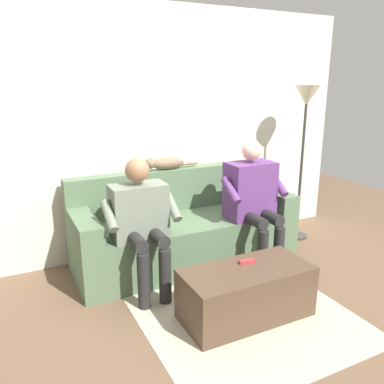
% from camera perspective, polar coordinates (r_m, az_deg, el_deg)
% --- Properties ---
extents(ground_plane, '(8.00, 8.00, 0.00)m').
position_cam_1_polar(ground_plane, '(3.44, 4.17, -14.43)').
color(ground_plane, brown).
extents(back_wall, '(4.25, 0.06, 2.45)m').
position_cam_1_polar(back_wall, '(4.05, -3.97, 8.58)').
color(back_wall, beige).
rests_on(back_wall, ground).
extents(couch, '(2.13, 0.77, 0.88)m').
position_cam_1_polar(couch, '(3.88, -1.14, -5.69)').
color(couch, '#516B4C').
rests_on(couch, ground).
extents(coffee_table, '(0.98, 0.46, 0.40)m').
position_cam_1_polar(coffee_table, '(3.08, 7.82, -14.24)').
color(coffee_table, '#4C3828').
rests_on(coffee_table, ground).
extents(person_left_seated, '(0.60, 0.55, 1.20)m').
position_cam_1_polar(person_left_seated, '(3.74, 8.82, -0.56)').
color(person_left_seated, '#5B3370').
rests_on(person_left_seated, ground).
extents(person_right_seated, '(0.61, 0.50, 1.14)m').
position_cam_1_polar(person_right_seated, '(3.25, -7.36, -3.66)').
color(person_right_seated, slate).
rests_on(person_right_seated, ground).
extents(cat_on_backrest, '(0.56, 0.12, 0.13)m').
position_cam_1_polar(cat_on_backrest, '(3.90, -3.86, 4.16)').
color(cat_on_backrest, '#756047').
rests_on(cat_on_backrest, couch).
extents(remote_red, '(0.12, 0.05, 0.03)m').
position_cam_1_polar(remote_red, '(3.06, 7.94, -9.93)').
color(remote_red, '#B73333').
rests_on(remote_red, coffee_table).
extents(floor_rug, '(1.54, 1.77, 0.01)m').
position_cam_1_polar(floor_rug, '(3.27, 6.38, -16.21)').
color(floor_rug, '#B7AD93').
rests_on(floor_rug, ground).
extents(floor_lamp, '(0.26, 0.26, 1.69)m').
position_cam_1_polar(floor_lamp, '(4.40, 16.11, 11.05)').
color(floor_lamp, '#2D2D2D').
rests_on(floor_lamp, ground).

